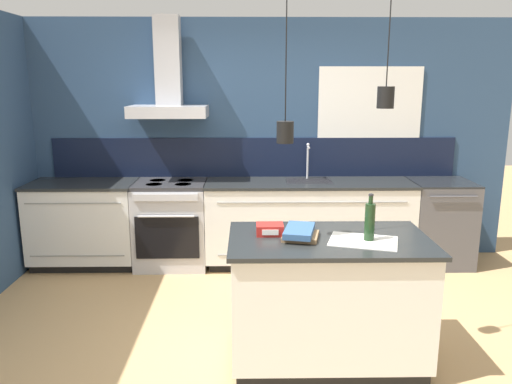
{
  "coord_description": "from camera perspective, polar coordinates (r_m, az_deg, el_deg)",
  "views": [
    {
      "loc": [
        -0.07,
        -3.45,
        1.95
      ],
      "look_at": [
        -0.01,
        0.58,
        1.05
      ],
      "focal_mm": 35.0,
      "sensor_mm": 36.0,
      "label": 1
    }
  ],
  "objects": [
    {
      "name": "kitchen_island",
      "position": [
        3.6,
        8.13,
        -12.03
      ],
      "size": [
        1.36,
        0.81,
        0.91
      ],
      "color": "black",
      "rests_on": "ground_plane"
    },
    {
      "name": "bottle_on_island",
      "position": [
        3.38,
        12.87,
        -3.28
      ],
      "size": [
        0.07,
        0.07,
        0.32
      ],
      "color": "#193319",
      "rests_on": "kitchen_island"
    },
    {
      "name": "paper_pile",
      "position": [
        3.4,
        12.16,
        -5.51
      ],
      "size": [
        0.51,
        0.43,
        0.01
      ],
      "color": "silver",
      "rests_on": "kitchen_island"
    },
    {
      "name": "red_supply_box",
      "position": [
        3.46,
        1.59,
        -4.27
      ],
      "size": [
        0.19,
        0.15,
        0.07
      ],
      "color": "red",
      "rests_on": "kitchen_island"
    },
    {
      "name": "dishwasher",
      "position": [
        5.74,
        20.13,
        -3.29
      ],
      "size": [
        0.64,
        0.65,
        0.91
      ],
      "color": "#4C4C51",
      "rests_on": "ground_plane"
    },
    {
      "name": "ground_plane",
      "position": [
        3.97,
        0.26,
        -16.85
      ],
      "size": [
        16.0,
        16.0,
        0.0
      ],
      "primitive_type": "plane",
      "color": "tan",
      "rests_on": "ground"
    },
    {
      "name": "counter_run_sink",
      "position": [
        5.4,
        5.98,
        -3.48
      ],
      "size": [
        2.2,
        0.64,
        1.3
      ],
      "color": "black",
      "rests_on": "ground_plane"
    },
    {
      "name": "book_stack",
      "position": [
        3.4,
        5.03,
        -4.68
      ],
      "size": [
        0.28,
        0.36,
        0.07
      ],
      "color": "olive",
      "rests_on": "kitchen_island"
    },
    {
      "name": "oven_range",
      "position": [
        5.42,
        -9.61,
        -3.61
      ],
      "size": [
        0.75,
        0.66,
        0.91
      ],
      "color": "#B5B5BA",
      "rests_on": "ground_plane"
    },
    {
      "name": "wall_back",
      "position": [
        5.49,
        -0.71,
        6.37
      ],
      "size": [
        5.6,
        2.39,
        2.6
      ],
      "color": "navy",
      "rests_on": "ground_plane"
    },
    {
      "name": "counter_run_left",
      "position": [
        5.64,
        -18.93,
        -3.42
      ],
      "size": [
        1.11,
        0.64,
        0.91
      ],
      "color": "black",
      "rests_on": "ground_plane"
    }
  ]
}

